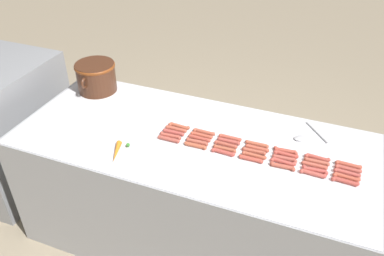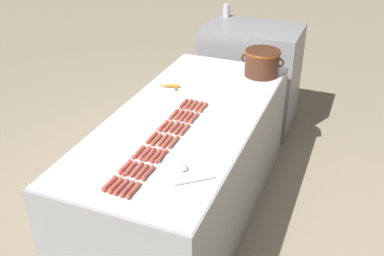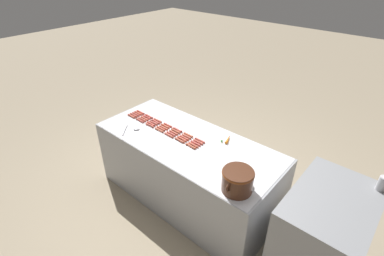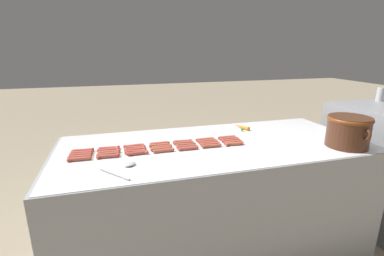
{
  "view_description": "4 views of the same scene",
  "coord_description": "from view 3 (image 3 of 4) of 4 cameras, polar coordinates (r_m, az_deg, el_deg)",
  "views": [
    {
      "loc": [
        -1.73,
        -0.68,
        2.21
      ],
      "look_at": [
        -0.02,
        -0.01,
        0.92
      ],
      "focal_mm": 37.07,
      "sensor_mm": 36.0,
      "label": 1
    },
    {
      "loc": [
        1.01,
        -2.43,
        2.23
      ],
      "look_at": [
        0.11,
        -0.19,
        0.86
      ],
      "focal_mm": 42.45,
      "sensor_mm": 36.0,
      "label": 2
    },
    {
      "loc": [
        1.9,
        1.72,
        2.57
      ],
      "look_at": [
        -0.08,
        0.0,
        0.95
      ],
      "focal_mm": 26.62,
      "sensor_mm": 36.0,
      "label": 3
    },
    {
      "loc": [
        1.69,
        -0.64,
        1.47
      ],
      "look_at": [
        -0.02,
        -0.15,
        0.95
      ],
      "focal_mm": 26.03,
      "sensor_mm": 36.0,
      "label": 4
    }
  ],
  "objects": [
    {
      "name": "hot_dog_22",
      "position": [
        3.51,
        -9.96,
        1.73
      ],
      "size": [
        0.03,
        0.14,
        0.02
      ],
      "color": "#AF5240",
      "rests_on": "griddle_counter"
    },
    {
      "name": "serving_spoon",
      "position": [
        3.34,
        -11.81,
        -0.26
      ],
      "size": [
        0.23,
        0.2,
        0.02
      ],
      "color": "#B7B7BC",
      "rests_on": "griddle_counter"
    },
    {
      "name": "hot_dog_31",
      "position": [
        3.27,
        -6.58,
        -0.4
      ],
      "size": [
        0.02,
        0.14,
        0.02
      ],
      "color": "#AE533B",
      "rests_on": "griddle_counter"
    },
    {
      "name": "hot_dog_29",
      "position": [
        3.49,
        -10.38,
        1.51
      ],
      "size": [
        0.03,
        0.14,
        0.02
      ],
      "color": "#AC453A",
      "rests_on": "griddle_counter"
    },
    {
      "name": "hot_dog_21",
      "position": [
        3.62,
        -11.62,
        2.55
      ],
      "size": [
        0.03,
        0.14,
        0.02
      ],
      "color": "#AE4C40",
      "rests_on": "griddle_counter"
    },
    {
      "name": "hot_dog_28",
      "position": [
        3.6,
        -12.03,
        2.34
      ],
      "size": [
        0.03,
        0.14,
        0.02
      ],
      "color": "#B14C39",
      "rests_on": "griddle_counter"
    },
    {
      "name": "hot_dog_11",
      "position": [
        3.23,
        -3.28,
        -0.61
      ],
      "size": [
        0.03,
        0.14,
        0.02
      ],
      "color": "#AD543B",
      "rests_on": "griddle_counter"
    },
    {
      "name": "griddle_counter",
      "position": [
        3.35,
        -0.93,
        -8.34
      ],
      "size": [
        0.92,
        2.11,
        0.83
      ],
      "color": "#9EA0A5",
      "rests_on": "ground_plane"
    },
    {
      "name": "hot_dog_6",
      "position": [
        3.07,
        1.59,
        -2.5
      ],
      "size": [
        0.02,
        0.14,
        0.02
      ],
      "color": "#AB4C3F",
      "rests_on": "griddle_counter"
    },
    {
      "name": "ground_plane",
      "position": [
        3.63,
        -0.87,
        -13.38
      ],
      "size": [
        20.0,
        20.0,
        0.0
      ],
      "primitive_type": "plane",
      "color": "gray"
    },
    {
      "name": "hot_dog_10",
      "position": [
        3.33,
        -5.39,
        0.39
      ],
      "size": [
        0.03,
        0.14,
        0.02
      ],
      "color": "#B05139",
      "rests_on": "griddle_counter"
    },
    {
      "name": "hot_dog_3",
      "position": [
        3.35,
        -4.86,
        0.58
      ],
      "size": [
        0.03,
        0.14,
        0.02
      ],
      "color": "#B9483A",
      "rests_on": "griddle_counter"
    },
    {
      "name": "hot_dog_34",
      "position": [
        2.98,
        -0.22,
        -3.65
      ],
      "size": [
        0.03,
        0.14,
        0.02
      ],
      "color": "#B25339",
      "rests_on": "griddle_counter"
    },
    {
      "name": "hot_dog_4",
      "position": [
        3.25,
        -2.91,
        -0.37
      ],
      "size": [
        0.03,
        0.14,
        0.02
      ],
      "color": "#B4463C",
      "rests_on": "griddle_counter"
    },
    {
      "name": "hot_dog_30",
      "position": [
        3.37,
        -8.47,
        0.57
      ],
      "size": [
        0.03,
        0.14,
        0.02
      ],
      "color": "#AC4638",
      "rests_on": "griddle_counter"
    },
    {
      "name": "hot_dog_12",
      "position": [
        3.13,
        -1.12,
        -1.7
      ],
      "size": [
        0.03,
        0.14,
        0.02
      ],
      "color": "#AC513F",
      "rests_on": "griddle_counter"
    },
    {
      "name": "hot_dog_1",
      "position": [
        3.56,
        -8.62,
        2.35
      ],
      "size": [
        0.03,
        0.14,
        0.02
      ],
      "color": "#B84C42",
      "rests_on": "griddle_counter"
    },
    {
      "name": "hot_dog_18",
      "position": [
        3.21,
        -3.69,
        -0.92
      ],
      "size": [
        0.03,
        0.14,
        0.02
      ],
      "color": "#AB4C3B",
      "rests_on": "griddle_counter"
    },
    {
      "name": "back_cabinet",
      "position": [
        2.81,
        24.21,
        -19.91
      ],
      "size": [
        0.88,
        0.6,
        0.99
      ],
      "primitive_type": "cube",
      "color": "gray",
      "rests_on": "ground_plane"
    },
    {
      "name": "carrot",
      "position": [
        3.11,
        7.19,
        -2.19
      ],
      "size": [
        0.18,
        0.09,
        0.03
      ],
      "color": "orange",
      "rests_on": "griddle_counter"
    },
    {
      "name": "hot_dog_16",
      "position": [
        3.42,
        -7.7,
        1.07
      ],
      "size": [
        0.03,
        0.14,
        0.02
      ],
      "color": "#AC4E41",
      "rests_on": "griddle_counter"
    },
    {
      "name": "hot_dog_13",
      "position": [
        3.05,
        1.23,
        -2.8
      ],
      "size": [
        0.03,
        0.14,
        0.02
      ],
      "color": "#B84F40",
      "rests_on": "griddle_counter"
    },
    {
      "name": "hot_dog_8",
      "position": [
        3.55,
        -9.07,
        2.18
      ],
      "size": [
        0.03,
        0.14,
        0.02
      ],
      "color": "#B94940",
      "rests_on": "griddle_counter"
    },
    {
      "name": "hot_dog_9",
      "position": [
        3.43,
        -7.29,
        1.27
      ],
      "size": [
        0.03,
        0.14,
        0.02
      ],
      "color": "#B84940",
      "rests_on": "griddle_counter"
    },
    {
      "name": "hot_dog_24",
      "position": [
        3.29,
        -6.24,
        -0.09
      ],
      "size": [
        0.02,
        0.14,
        0.02
      ],
      "color": "#B54F3A",
      "rests_on": "griddle_counter"
    },
    {
      "name": "hot_dog_7",
      "position": [
        3.66,
        -10.73,
        2.95
      ],
      "size": [
        0.03,
        0.14,
        0.02
      ],
      "color": "#B84D39",
      "rests_on": "griddle_counter"
    },
    {
      "name": "hot_dog_0",
      "position": [
        3.67,
        -10.27,
        3.14
      ],
      "size": [
        0.03,
        0.14,
        0.02
      ],
      "color": "#B2453B",
      "rests_on": "griddle_counter"
    },
    {
      "name": "hot_dog_25",
      "position": [
        3.19,
        -4.22,
        -1.16
      ],
      "size": [
        0.02,
        0.14,
        0.02
      ],
      "color": "#AC483E",
      "rests_on": "griddle_counter"
    },
    {
      "name": "hot_dog_2",
      "position": [
        3.46,
        -6.88,
        1.52
      ],
      "size": [
        0.03,
        0.14,
        0.02
      ],
      "color": "#B04E3C",
      "rests_on": "griddle_counter"
    },
    {
      "name": "hot_dog_15",
      "position": [
        3.52,
        -9.41,
        1.93
      ],
      "size": [
        0.02,
        0.14,
        0.02
      ],
      "color": "#B6503F",
      "rests_on": "griddle_counter"
    },
    {
      "name": "hot_dog_17",
      "position": [
        3.31,
        -5.74,
        0.07
      ],
      "size": [
        0.03,
        0.14,
        0.02
      ],
      "color": "#AB503C",
      "rests_on": "griddle_counter"
    },
    {
      "name": "hot_dog_20",
      "position": [
        3.03,
        0.76,
        -3.07
      ],
      "size": [
        0.03,
        0.14,
        0.02
      ],
      "color": "#B04840",
      "rests_on": "griddle_counter"
    },
    {
      "name": "hot_dog_33",
      "position": [
        3.07,
        -2.48,
        -2.48
      ],
      "size": [
        0.03,
        0.14,
        0.02
      ],
      "color": "#AD503B",
      "rests_on": "griddle_counter"
    },
    {
      "name": "hot_dog_14",
      "position": [
        3.64,
        -11.16,
        2.75
      ],
      "size": [
        0.03,
        0.14,
        0.02
      ],
      "color": "#B14940",
      "rests_on": "griddle_counter"
    },
    {
      "name": "bean_pot",
      "position": [
        2.46,
        9.12,
        -10.18
      ],
      "size": [
        0.34,
        0.28,
        0.2
      ],
      "color": "#472616",
      "rests_on": "griddle_counter"
    },
    {
      "name": "hot_dog_5",
      "position": [
        3.16,
        -0.73,
        -1.4
      ],
      "size": [
        0.03,
        0.14,
        0.02
      ],
      "color": "#B45339",
      "rests_on": "griddle_counter"
    },
    {
      "name": "hot_dog_27",
      "position": [
        3.0,
        0.27,
        -3.39
      ],
      "size": [
        0.02,
        0.14,
        0.02
      ],
      "color": "#B6533E",
      "rests_on": "griddle_counter"
    },
    {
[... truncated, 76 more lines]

